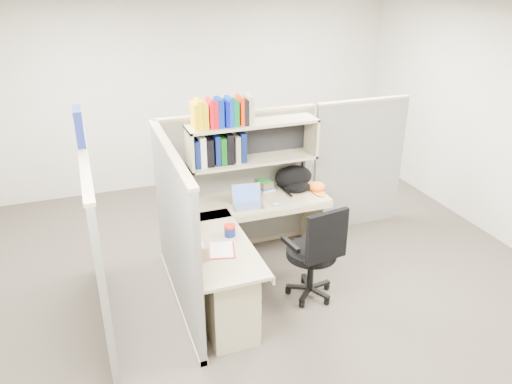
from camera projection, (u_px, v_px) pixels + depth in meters
name	position (u px, v px, depth m)	size (l,w,h in m)	color
ground	(266.00, 286.00, 5.20)	(6.00, 6.00, 0.00)	#322D27
room_shell	(268.00, 138.00, 4.53)	(6.00, 6.00, 6.00)	#B0AD9F
cubicle	(218.00, 195.00, 5.10)	(3.79, 1.84, 1.95)	#63635E
desk	(237.00, 272.00, 4.65)	(1.74, 1.75, 0.73)	tan
laptop	(248.00, 197.00, 5.20)	(0.31, 0.31, 0.22)	#ABABAF
backpack	(295.00, 179.00, 5.60)	(0.44, 0.34, 0.26)	black
orange_cap	(317.00, 186.00, 5.60)	(0.18, 0.21, 0.10)	orange
snack_canister	(230.00, 230.00, 4.66)	(0.11, 0.11, 0.11)	navy
tissue_box	(200.00, 249.00, 4.28)	(0.13, 0.13, 0.20)	#A6825E
mouse	(276.00, 204.00, 5.27)	(0.08, 0.06, 0.03)	#91B3CE
paper_cup	(245.00, 191.00, 5.49)	(0.07, 0.07, 0.11)	white
book_stack	(264.00, 185.00, 5.64)	(0.16, 0.22, 0.11)	slate
loose_paper	(221.00, 249.00, 4.46)	(0.21, 0.28, 0.00)	white
task_chair	(313.00, 267.00, 4.86)	(0.57, 0.53, 1.04)	black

